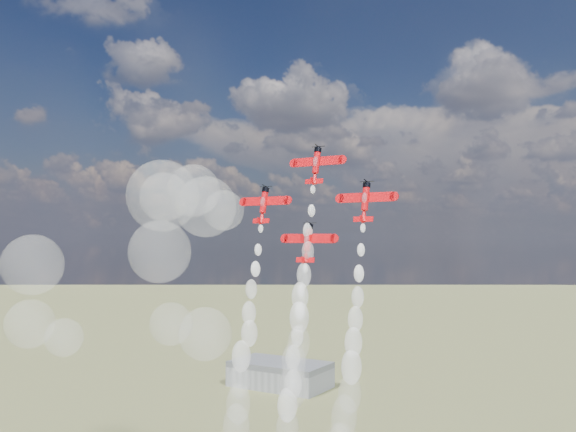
{
  "coord_description": "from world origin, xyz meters",
  "views": [
    {
      "loc": [
        47.59,
        -94.33,
        78.21
      ],
      "look_at": [
        -20.34,
        20.15,
        82.86
      ],
      "focal_mm": 38.0,
      "sensor_mm": 36.0,
      "label": 1
    }
  ],
  "objects_px": {
    "hangar": "(280,374)",
    "plane_left": "(264,204)",
    "plane_slot": "(308,242)",
    "plane_right": "(365,201)",
    "plane_lead": "(316,164)"
  },
  "relations": [
    {
      "from": "hangar",
      "to": "plane_left",
      "type": "relative_size",
      "value": 4.17
    },
    {
      "from": "hangar",
      "to": "plane_slot",
      "type": "relative_size",
      "value": 4.17
    },
    {
      "from": "plane_left",
      "to": "plane_right",
      "type": "xyz_separation_m",
      "value": [
        24.66,
        0.0,
        0.0
      ]
    },
    {
      "from": "hangar",
      "to": "plane_lead",
      "type": "xyz_separation_m",
      "value": [
        105.66,
        -157.93,
        87.54
      ]
    },
    {
      "from": "hangar",
      "to": "plane_left",
      "type": "height_order",
      "value": "plane_left"
    },
    {
      "from": "plane_lead",
      "to": "plane_right",
      "type": "xyz_separation_m",
      "value": [
        12.33,
        -1.97,
        -8.4
      ]
    },
    {
      "from": "plane_lead",
      "to": "plane_left",
      "type": "height_order",
      "value": "plane_lead"
    },
    {
      "from": "hangar",
      "to": "plane_lead",
      "type": "distance_m",
      "value": 209.21
    },
    {
      "from": "hangar",
      "to": "plane_right",
      "type": "relative_size",
      "value": 4.17
    },
    {
      "from": "plane_left",
      "to": "plane_slot",
      "type": "distance_m",
      "value": 15.05
    },
    {
      "from": "plane_lead",
      "to": "plane_slot",
      "type": "height_order",
      "value": "plane_lead"
    },
    {
      "from": "plane_lead",
      "to": "plane_right",
      "type": "distance_m",
      "value": 15.05
    },
    {
      "from": "plane_left",
      "to": "plane_slot",
      "type": "height_order",
      "value": "plane_left"
    },
    {
      "from": "plane_lead",
      "to": "plane_left",
      "type": "bearing_deg",
      "value": -170.92
    },
    {
      "from": "hangar",
      "to": "plane_right",
      "type": "distance_m",
      "value": 213.9
    }
  ]
}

